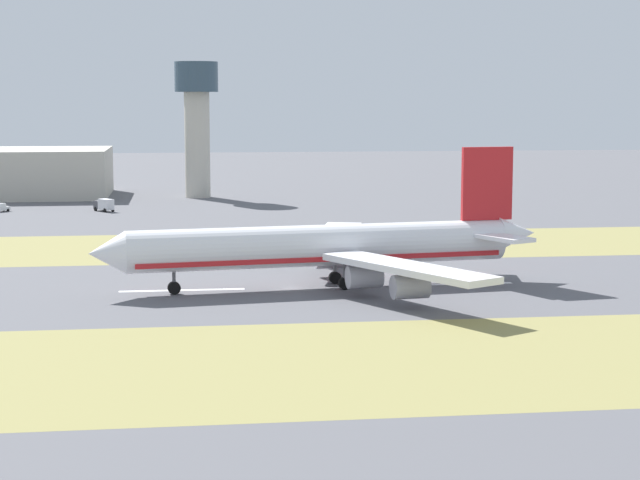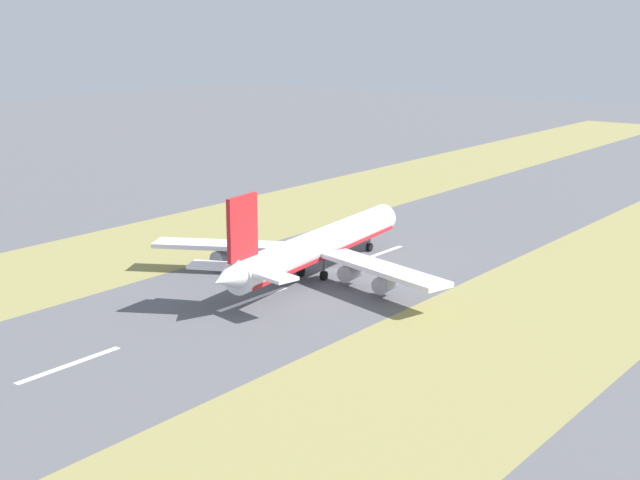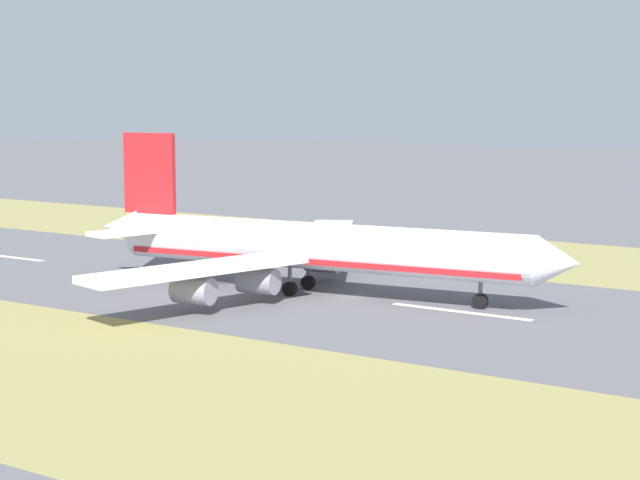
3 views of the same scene
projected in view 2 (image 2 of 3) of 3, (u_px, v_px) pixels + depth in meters
ground_plane at (334, 270)px, 178.83m from camera, size 800.00×800.00×0.00m
grass_median_west at (178, 238)px, 205.56m from camera, size 40.00×600.00×0.01m
grass_median_east at (545, 314)px, 152.09m from camera, size 40.00×600.00×0.01m
centreline_dash_near at (70, 365)px, 129.49m from camera, size 1.20×18.00×0.01m
centreline_dash_mid at (253, 299)px, 160.21m from camera, size 1.20×18.00×0.01m
centreline_dash_far at (378, 254)px, 190.94m from camera, size 1.20×18.00×0.01m
airplane_main_jet at (315, 247)px, 172.72m from camera, size 63.60×67.15×20.20m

